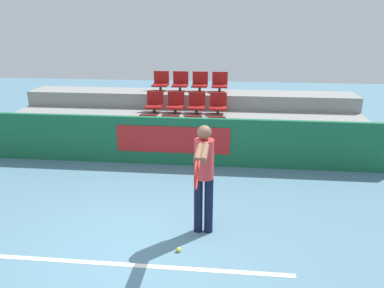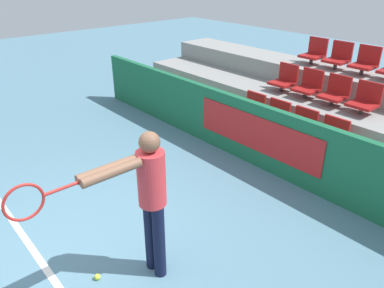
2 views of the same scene
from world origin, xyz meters
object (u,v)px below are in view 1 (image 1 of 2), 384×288
stadium_chair_9 (180,82)px  stadium_chair_0 (147,128)px  stadium_chair_11 (220,83)px  stadium_chair_3 (216,130)px  stadium_chair_2 (193,129)px  tennis_ball (179,250)px  stadium_chair_10 (200,83)px  stadium_chair_1 (170,129)px  stadium_chair_7 (218,105)px  stadium_chair_6 (197,104)px  stadium_chair_5 (176,104)px  stadium_chair_8 (161,82)px  tennis_player (203,171)px  stadium_chair_4 (155,103)px

stadium_chair_9 → stadium_chair_0: bearing=-106.2°
stadium_chair_9 → stadium_chair_11: 1.09m
stadium_chair_3 → stadium_chair_2: bearing=180.0°
stadium_chair_0 → stadium_chair_2: same height
stadium_chair_2 → tennis_ball: bearing=-87.1°
stadium_chair_0 → stadium_chair_10: (1.09, 1.87, 0.78)m
stadium_chair_2 → tennis_ball: stadium_chair_2 is taller
stadium_chair_1 → stadium_chair_2: size_ratio=1.00×
stadium_chair_7 → stadium_chair_10: size_ratio=1.00×
stadium_chair_0 → stadium_chair_1: bearing=0.0°
stadium_chair_11 → tennis_ball: bearing=-93.4°
stadium_chair_9 → tennis_ball: stadium_chair_9 is taller
stadium_chair_1 → stadium_chair_6: stadium_chair_6 is taller
stadium_chair_5 → stadium_chair_9: size_ratio=1.00×
stadium_chair_9 → stadium_chair_6: bearing=-59.8°
stadium_chair_1 → stadium_chair_8: stadium_chair_8 is taller
stadium_chair_6 → stadium_chair_11: bearing=59.8°
stadium_chair_1 → stadium_chair_2: 0.54m
stadium_chair_5 → stadium_chair_7: bearing=0.0°
tennis_player → stadium_chair_8: bearing=106.8°
stadium_chair_2 → stadium_chair_6: stadium_chair_6 is taller
stadium_chair_3 → stadium_chair_5: bearing=139.3°
stadium_chair_4 → tennis_player: (1.59, -4.38, 0.01)m
stadium_chair_2 → stadium_chair_10: 2.03m
stadium_chair_1 → stadium_chair_3: bearing=0.0°
stadium_chair_10 → tennis_player: size_ratio=0.31×
stadium_chair_6 → stadium_chair_11: stadium_chair_11 is taller
tennis_player → stadium_chair_2: bearing=98.4°
stadium_chair_10 → stadium_chair_0: bearing=-120.2°
stadium_chair_8 → stadium_chair_11: same height
stadium_chair_7 → stadium_chair_10: bearing=120.2°
stadium_chair_3 → stadium_chair_11: 2.03m
stadium_chair_0 → stadium_chair_8: bearing=90.0°
stadium_chair_0 → stadium_chair_1: same height
stadium_chair_4 → stadium_chair_8: stadium_chair_8 is taller
tennis_player → stadium_chair_10: bearing=95.5°
stadium_chair_4 → stadium_chair_6: 1.09m
stadium_chair_7 → stadium_chair_1: bearing=-139.3°
stadium_chair_8 → stadium_chair_3: bearing=-48.9°
stadium_chair_9 → tennis_ball: size_ratio=7.93×
stadium_chair_8 → stadium_chair_9: (0.54, 0.00, 0.00)m
stadium_chair_4 → stadium_chair_5: size_ratio=1.00×
stadium_chair_0 → stadium_chair_9: bearing=73.8°
stadium_chair_10 → tennis_ball: bearing=-88.0°
stadium_chair_0 → stadium_chair_8: 2.03m
tennis_player → stadium_chair_6: bearing=96.7°
stadium_chair_2 → stadium_chair_0: bearing=180.0°
stadium_chair_3 → stadium_chair_8: 2.61m
stadium_chair_9 → tennis_player: stadium_chair_9 is taller
stadium_chair_7 → stadium_chair_9: stadium_chair_9 is taller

